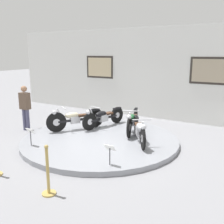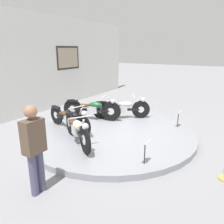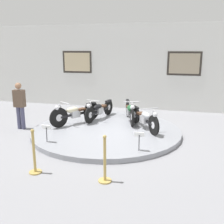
# 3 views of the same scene
# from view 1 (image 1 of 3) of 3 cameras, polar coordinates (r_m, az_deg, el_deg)

# --- Properties ---
(ground_plane) EXTENTS (60.00, 60.00, 0.00)m
(ground_plane) POSITION_cam_1_polar(r_m,az_deg,el_deg) (8.20, -2.60, -6.52)
(ground_plane) COLOR gray
(display_platform) EXTENTS (4.79, 4.79, 0.14)m
(display_platform) POSITION_cam_1_polar(r_m,az_deg,el_deg) (8.18, -2.61, -6.05)
(display_platform) COLOR gray
(display_platform) RESTS_ON ground_plane
(back_wall) EXTENTS (14.00, 0.22, 3.74)m
(back_wall) POSITION_cam_1_polar(r_m,az_deg,el_deg) (11.13, 8.11, 8.39)
(back_wall) COLOR silver
(back_wall) RESTS_ON ground_plane
(motorcycle_cream) EXTENTS (1.17, 1.71, 0.81)m
(motorcycle_cream) POSITION_cam_1_polar(r_m,az_deg,el_deg) (8.95, -8.09, -1.37)
(motorcycle_cream) COLOR black
(motorcycle_cream) RESTS_ON display_platform
(motorcycle_black) EXTENTS (0.62, 1.91, 0.78)m
(motorcycle_black) POSITION_cam_1_polar(r_m,az_deg,el_deg) (9.22, -1.96, -0.99)
(motorcycle_black) COLOR black
(motorcycle_black) RESTS_ON display_platform
(motorcycle_green) EXTENTS (0.71, 1.93, 0.80)m
(motorcycle_green) POSITION_cam_1_polar(r_m,az_deg,el_deg) (8.68, 4.47, -1.77)
(motorcycle_green) COLOR black
(motorcycle_green) RESTS_ON display_platform
(motorcycle_silver) EXTENTS (1.12, 1.67, 0.78)m
(motorcycle_silver) POSITION_cam_1_polar(r_m,az_deg,el_deg) (7.73, 6.03, -3.78)
(motorcycle_silver) COLOR black
(motorcycle_silver) RESTS_ON display_platform
(info_placard_front_left) EXTENTS (0.26, 0.11, 0.51)m
(info_placard_front_left) POSITION_cam_1_polar(r_m,az_deg,el_deg) (7.72, -17.34, -4.40)
(info_placard_front_left) COLOR #333338
(info_placard_front_left) RESTS_ON display_platform
(info_placard_front_centre) EXTENTS (0.26, 0.11, 0.51)m
(info_placard_front_centre) POSITION_cam_1_polar(r_m,az_deg,el_deg) (6.12, -0.49, -8.33)
(info_placard_front_centre) COLOR #333338
(info_placard_front_centre) RESTS_ON display_platform
(visitor_standing) EXTENTS (0.36, 0.22, 1.59)m
(visitor_standing) POSITION_cam_1_polar(r_m,az_deg,el_deg) (9.67, -18.39, 1.32)
(visitor_standing) COLOR #4C4C6B
(visitor_standing) RESTS_ON ground_plane
(stanchion_post_right_of_entry) EXTENTS (0.28, 0.28, 1.02)m
(stanchion_post_right_of_entry) POSITION_cam_1_polar(r_m,az_deg,el_deg) (5.38, -13.74, -13.78)
(stanchion_post_right_of_entry) COLOR tan
(stanchion_post_right_of_entry) RESTS_ON ground_plane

